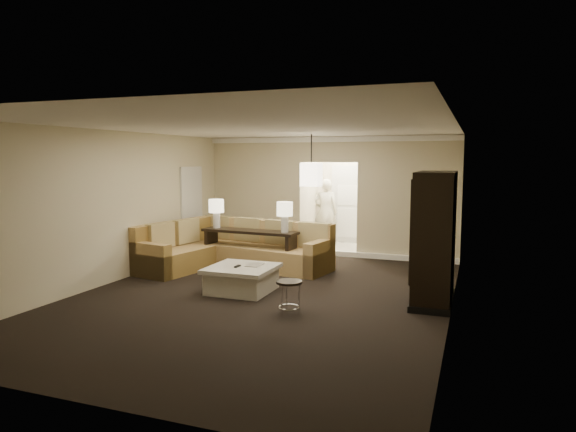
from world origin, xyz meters
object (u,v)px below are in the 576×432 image
at_px(coffee_table, 242,279).
at_px(person, 325,208).
at_px(console_table, 250,245).
at_px(sectional_sofa, 230,249).
at_px(armoire, 434,241).
at_px(drink_table, 289,290).

distance_m(coffee_table, person, 5.19).
bearing_deg(console_table, coffee_table, -65.38).
relative_size(sectional_sofa, armoire, 1.77).
height_order(sectional_sofa, drink_table, sectional_sofa).
xyz_separation_m(sectional_sofa, person, (1.08, 3.44, 0.58)).
distance_m(coffee_table, drink_table, 1.49).
height_order(armoire, drink_table, armoire).
height_order(coffee_table, person, person).
distance_m(coffee_table, console_table, 1.92).
height_order(sectional_sofa, person, person).
bearing_deg(armoire, console_table, 160.60).
relative_size(coffee_table, person, 0.57).
bearing_deg(coffee_table, console_table, 110.46).
xyz_separation_m(coffee_table, person, (0.00, 5.14, 0.75)).
xyz_separation_m(sectional_sofa, drink_table, (2.27, -2.59, -0.04)).
distance_m(console_table, armoire, 4.07).
height_order(sectional_sofa, console_table, sectional_sofa).
relative_size(armoire, drink_table, 4.28).
bearing_deg(drink_table, sectional_sofa, 131.32).
bearing_deg(drink_table, armoire, 34.33).
bearing_deg(person, sectional_sofa, 55.75).
distance_m(armoire, drink_table, 2.45).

